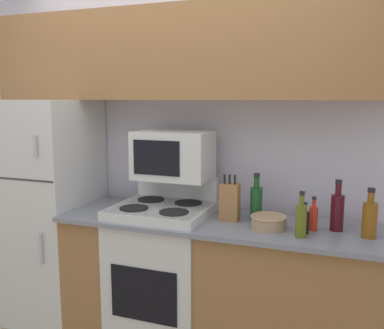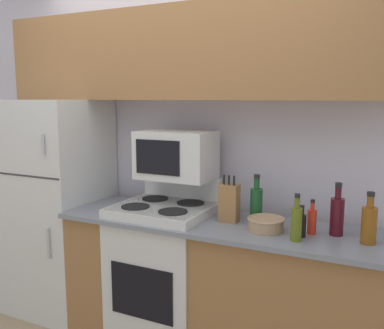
% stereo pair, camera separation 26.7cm
% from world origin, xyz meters
% --- Properties ---
extents(wall_back, '(8.00, 0.05, 2.55)m').
position_xyz_m(wall_back, '(0.00, 0.67, 1.27)').
color(wall_back, silver).
rests_on(wall_back, ground_plane).
extents(lower_cabinets, '(2.00, 0.61, 0.89)m').
position_xyz_m(lower_cabinets, '(0.35, 0.28, 0.45)').
color(lower_cabinets, '#9E6B3D').
rests_on(lower_cabinets, ground_plane).
extents(refrigerator, '(0.69, 0.66, 1.64)m').
position_xyz_m(refrigerator, '(-1.00, 0.32, 0.82)').
color(refrigerator, silver).
rests_on(refrigerator, ground_plane).
extents(upper_cabinets, '(2.70, 0.34, 0.60)m').
position_xyz_m(upper_cabinets, '(0.00, 0.47, 1.94)').
color(upper_cabinets, '#9E6B3D').
rests_on(upper_cabinets, refrigerator).
extents(stove, '(0.62, 0.59, 1.11)m').
position_xyz_m(stove, '(-0.02, 0.27, 0.49)').
color(stove, silver).
rests_on(stove, ground_plane).
extents(microwave, '(0.50, 0.33, 0.32)m').
position_xyz_m(microwave, '(0.01, 0.38, 1.27)').
color(microwave, silver).
rests_on(microwave, stove).
extents(knife_block, '(0.12, 0.09, 0.30)m').
position_xyz_m(knife_block, '(0.43, 0.30, 1.01)').
color(knife_block, '#9E6B3D').
rests_on(knife_block, lower_cabinets).
extents(bowl, '(0.22, 0.22, 0.08)m').
position_xyz_m(bowl, '(0.69, 0.22, 0.93)').
color(bowl, tan).
rests_on(bowl, lower_cabinets).
extents(bottle_hot_sauce, '(0.05, 0.05, 0.20)m').
position_xyz_m(bottle_hot_sauce, '(0.94, 0.27, 0.97)').
color(bottle_hot_sauce, red).
rests_on(bottle_hot_sauce, lower_cabinets).
extents(bottle_whiskey, '(0.08, 0.08, 0.28)m').
position_xyz_m(bottle_whiskey, '(1.24, 0.24, 1.00)').
color(bottle_whiskey, brown).
rests_on(bottle_whiskey, lower_cabinets).
extents(bottle_wine_red, '(0.08, 0.08, 0.30)m').
position_xyz_m(bottle_wine_red, '(1.07, 0.32, 1.01)').
color(bottle_wine_red, '#470F19').
rests_on(bottle_wine_red, lower_cabinets).
extents(bottle_soy_sauce, '(0.05, 0.05, 0.18)m').
position_xyz_m(bottle_soy_sauce, '(0.90, 0.20, 0.96)').
color(bottle_soy_sauce, black).
rests_on(bottle_soy_sauce, lower_cabinets).
extents(bottle_olive_oil, '(0.06, 0.06, 0.26)m').
position_xyz_m(bottle_olive_oil, '(0.89, 0.12, 0.99)').
color(bottle_olive_oil, '#5B6619').
rests_on(bottle_olive_oil, lower_cabinets).
extents(bottle_wine_green, '(0.08, 0.08, 0.30)m').
position_xyz_m(bottle_wine_green, '(0.59, 0.36, 1.01)').
color(bottle_wine_green, '#194C23').
rests_on(bottle_wine_green, lower_cabinets).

